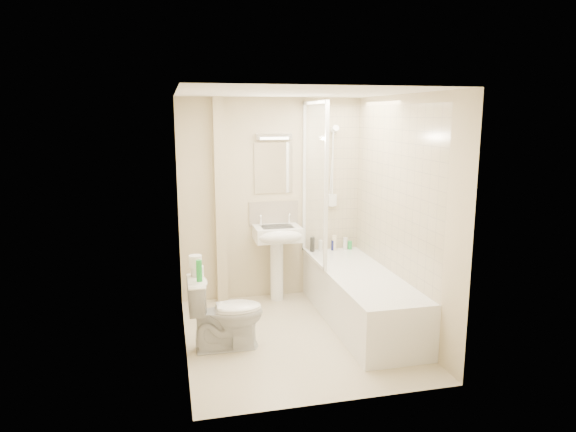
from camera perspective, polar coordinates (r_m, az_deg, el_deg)
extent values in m
plane|color=beige|center=(5.33, 0.98, -13.19)|extent=(2.50, 2.50, 0.00)
cube|color=beige|center=(6.15, -1.84, 1.84)|extent=(2.20, 0.02, 2.40)
cube|color=beige|center=(4.81, -11.79, -1.04)|extent=(0.02, 2.50, 2.40)
cube|color=beige|center=(5.33, 12.56, 0.11)|extent=(0.02, 2.50, 2.40)
cube|color=white|center=(4.86, 1.08, 13.56)|extent=(2.20, 2.50, 0.02)
cube|color=beige|center=(6.30, 4.88, 4.09)|extent=(0.70, 0.01, 1.75)
cube|color=beige|center=(5.47, 11.65, 2.82)|extent=(0.01, 2.10, 1.75)
cube|color=beige|center=(6.01, -7.54, 1.51)|extent=(0.12, 0.12, 2.40)
cube|color=beige|center=(6.18, -1.59, 0.28)|extent=(0.60, 0.02, 0.30)
cube|color=white|center=(6.10, -1.62, 5.36)|extent=(0.46, 0.01, 0.60)
cube|color=silver|center=(6.05, -1.59, 8.82)|extent=(0.42, 0.07, 0.07)
cube|color=white|center=(5.62, 8.01, -8.96)|extent=(0.70, 2.10, 0.55)
cube|color=white|center=(5.54, 8.07, -6.83)|extent=(0.56, 1.96, 0.05)
cube|color=white|center=(5.78, 2.93, 3.73)|extent=(0.01, 0.90, 1.80)
cube|color=white|center=(6.19, 1.82, 4.23)|extent=(0.04, 0.04, 1.80)
cube|color=white|center=(5.35, 4.27, 3.11)|extent=(0.04, 0.04, 1.80)
cube|color=white|center=(5.73, 3.02, 12.48)|extent=(0.04, 0.90, 0.04)
cube|color=white|center=(5.96, 2.84, -4.69)|extent=(0.04, 0.90, 0.03)
cylinder|color=white|center=(6.26, 4.97, 5.20)|extent=(0.02, 0.02, 0.90)
cylinder|color=white|center=(6.33, 4.90, 1.14)|extent=(0.05, 0.05, 0.02)
cylinder|color=white|center=(6.23, 5.04, 9.32)|extent=(0.05, 0.05, 0.02)
cylinder|color=white|center=(6.17, 5.23, 9.57)|extent=(0.08, 0.11, 0.11)
cube|color=white|center=(6.31, 4.92, 1.76)|extent=(0.10, 0.05, 0.14)
cylinder|color=white|center=(6.23, 4.87, 5.63)|extent=(0.01, 0.13, 0.84)
cylinder|color=white|center=(6.19, -1.26, -6.08)|extent=(0.16, 0.16, 0.72)
cube|color=white|center=(6.04, -1.22, -1.94)|extent=(0.54, 0.41, 0.17)
ellipsoid|color=white|center=(5.88, -0.87, -2.30)|extent=(0.54, 0.23, 0.17)
cube|color=silver|center=(6.03, -1.22, -1.36)|extent=(0.37, 0.27, 0.04)
cylinder|color=white|center=(6.08, -3.06, -0.56)|extent=(0.03, 0.03, 0.10)
cylinder|color=white|center=(6.15, 0.17, -0.40)|extent=(0.03, 0.03, 0.10)
sphere|color=white|center=(6.07, -3.07, -0.03)|extent=(0.04, 0.04, 0.04)
sphere|color=white|center=(6.14, 0.17, 0.12)|extent=(0.04, 0.04, 0.04)
cylinder|color=black|center=(6.30, 2.72, -3.16)|extent=(0.05, 0.05, 0.18)
cylinder|color=white|center=(6.33, 3.63, -3.29)|extent=(0.05, 0.05, 0.14)
cylinder|color=navy|center=(6.38, 5.03, -3.25)|extent=(0.05, 0.05, 0.13)
cylinder|color=#F5E4BD|center=(6.38, 5.16, -2.97)|extent=(0.06, 0.06, 0.19)
cylinder|color=silver|center=(6.43, 6.38, -3.06)|extent=(0.06, 0.06, 0.15)
cylinder|color=green|center=(6.45, 6.89, -3.22)|extent=(0.05, 0.05, 0.10)
imported|color=white|center=(4.98, -6.92, -10.58)|extent=(0.41, 0.70, 0.72)
cylinder|color=white|center=(4.90, -10.06, -6.03)|extent=(0.12, 0.12, 0.09)
cylinder|color=white|center=(4.86, -10.26, -4.96)|extent=(0.12, 0.12, 0.11)
cylinder|color=green|center=(4.73, -9.84, -6.03)|extent=(0.05, 0.05, 0.20)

